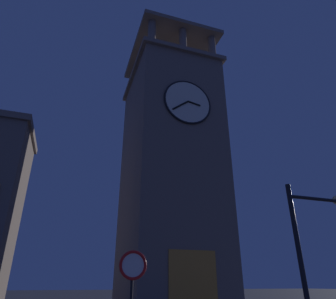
# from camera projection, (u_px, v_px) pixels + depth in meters

# --- Properties ---
(clocktower) EXTENTS (7.65, 9.45, 26.42)m
(clocktower) POSITION_uv_depth(u_px,v_px,m) (170.00, 173.00, 25.62)
(clocktower) COLOR #75665B
(clocktower) RESTS_ON ground_plane
(traffic_signal_near) EXTENTS (2.84, 0.41, 5.16)m
(traffic_signal_near) POSITION_uv_depth(u_px,v_px,m) (320.00, 238.00, 9.83)
(traffic_signal_near) COLOR black
(traffic_signal_near) RESTS_ON ground_plane
(no_horn_sign) EXTENTS (0.78, 0.14, 2.90)m
(no_horn_sign) POSITION_uv_depth(u_px,v_px,m) (133.00, 274.00, 8.15)
(no_horn_sign) COLOR black
(no_horn_sign) RESTS_ON ground_plane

